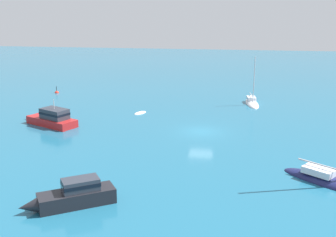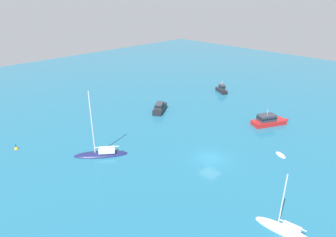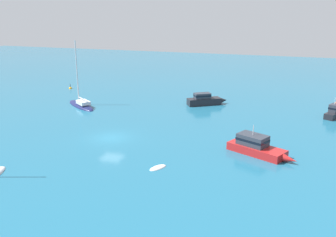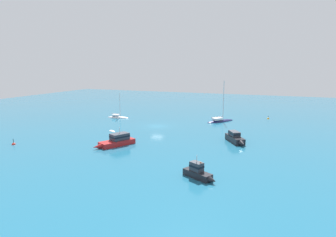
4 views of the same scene
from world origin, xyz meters
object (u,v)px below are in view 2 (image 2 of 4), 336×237
at_px(sloop, 101,154).
at_px(sailboat, 284,230).
at_px(powerboat, 221,89).
at_px(powerboat_1, 269,120).
at_px(powerboat_2, 160,107).
at_px(rib, 281,155).
at_px(mooring_buoy, 16,149).

distance_m(sloop, sailboat, 25.95).
relative_size(powerboat, sloop, 0.46).
xyz_separation_m(powerboat, powerboat_1, (-16.82, 9.01, 0.06)).
xyz_separation_m(powerboat, powerboat_2, (1.50, 18.29, 0.03)).
distance_m(powerboat_1, rib, 10.84).
bearing_deg(mooring_buoy, sloop, -142.40).
height_order(powerboat_1, powerboat_2, powerboat_1).
bearing_deg(mooring_buoy, powerboat_2, -99.18).
height_order(powerboat, mooring_buoy, powerboat).
relative_size(powerboat_1, sloop, 0.72).
height_order(sloop, rib, sloop).
distance_m(powerboat_1, sloop, 29.63).
bearing_deg(powerboat_2, sloop, 167.55).
bearing_deg(powerboat_1, sailboat, -122.09).
height_order(powerboat, sailboat, sailboat).
bearing_deg(sloop, powerboat_2, -122.55).
height_order(powerboat, powerboat_1, powerboat_1).
distance_m(powerboat_1, mooring_buoy, 41.84).
bearing_deg(powerboat_1, rib, -116.13).
bearing_deg(powerboat_1, powerboat_2, 143.62).
xyz_separation_m(sloop, sailboat, (-25.52, -4.66, -0.06)).
bearing_deg(powerboat_1, powerboat, 88.56).
distance_m(powerboat, mooring_buoy, 44.64).
bearing_deg(mooring_buoy, sailboat, -160.46).
distance_m(rib, sailboat, 15.52).
xyz_separation_m(powerboat_2, rib, (-24.85, -0.66, -0.76)).
relative_size(powerboat, powerboat_2, 0.77).
height_order(powerboat_2, rib, powerboat_2).
bearing_deg(sailboat, mooring_buoy, 12.78).
bearing_deg(mooring_buoy, powerboat_1, -122.56).
bearing_deg(mooring_buoy, powerboat, -97.33).
bearing_deg(sailboat, powerboat, -52.74).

